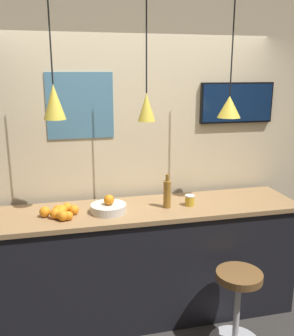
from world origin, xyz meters
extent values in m
cube|color=beige|center=(0.00, 1.05, 1.45)|extent=(8.00, 0.06, 2.90)
cube|color=black|center=(0.00, 0.63, 0.50)|extent=(2.64, 0.59, 1.00)
cube|color=#99754C|center=(0.00, 0.63, 1.02)|extent=(2.68, 0.63, 0.04)
cylinder|color=#B7B7BC|center=(0.61, 0.06, 0.31)|extent=(0.05, 0.05, 0.58)
cylinder|color=brown|center=(0.61, 0.06, 0.62)|extent=(0.36, 0.36, 0.06)
cylinder|color=beige|center=(-0.34, 0.59, 1.08)|extent=(0.29, 0.29, 0.07)
sphere|color=orange|center=(-0.33, 0.58, 1.15)|extent=(0.07, 0.07, 0.07)
sphere|color=orange|center=(-0.33, 0.58, 1.16)|extent=(0.09, 0.09, 0.09)
sphere|color=orange|center=(-0.33, 0.58, 1.15)|extent=(0.08, 0.08, 0.08)
sphere|color=orange|center=(-0.34, 0.58, 1.15)|extent=(0.08, 0.08, 0.08)
sphere|color=orange|center=(-0.77, 0.54, 1.09)|extent=(0.09, 0.09, 0.09)
sphere|color=orange|center=(-0.67, 0.49, 1.08)|extent=(0.07, 0.07, 0.07)
sphere|color=orange|center=(-0.73, 0.56, 1.09)|extent=(0.09, 0.09, 0.09)
sphere|color=orange|center=(-0.74, 0.62, 1.09)|extent=(0.09, 0.09, 0.09)
sphere|color=orange|center=(-0.73, 0.51, 1.08)|extent=(0.08, 0.08, 0.08)
sphere|color=orange|center=(-0.62, 0.60, 1.08)|extent=(0.08, 0.08, 0.08)
sphere|color=orange|center=(-0.71, 0.48, 1.08)|extent=(0.08, 0.08, 0.08)
sphere|color=orange|center=(-0.85, 0.60, 1.09)|extent=(0.09, 0.09, 0.09)
sphere|color=orange|center=(-0.74, 0.58, 1.09)|extent=(0.08, 0.08, 0.08)
sphere|color=orange|center=(-0.71, 0.61, 1.09)|extent=(0.09, 0.09, 0.09)
sphere|color=orange|center=(-0.67, 0.67, 1.08)|extent=(0.08, 0.08, 0.08)
cylinder|color=olive|center=(0.17, 0.59, 1.16)|extent=(0.06, 0.06, 0.24)
cylinder|color=olive|center=(0.17, 0.59, 1.31)|extent=(0.03, 0.03, 0.06)
cylinder|color=gold|center=(0.37, 0.59, 1.09)|extent=(0.08, 0.08, 0.08)
cylinder|color=white|center=(0.37, 0.59, 1.13)|extent=(0.08, 0.08, 0.01)
cylinder|color=black|center=(-0.73, 0.64, 2.44)|extent=(0.01, 0.01, 0.71)
cone|color=yellow|center=(-0.73, 0.64, 1.95)|extent=(0.17, 0.17, 0.27)
sphere|color=#F9EFCC|center=(-0.73, 0.64, 1.84)|extent=(0.04, 0.04, 0.04)
cylinder|color=black|center=(0.00, 0.64, 2.40)|extent=(0.01, 0.01, 0.79)
cone|color=yellow|center=(0.00, 0.64, 1.90)|extent=(0.14, 0.14, 0.23)
sphere|color=#F9EFCC|center=(0.00, 0.64, 1.80)|extent=(0.04, 0.04, 0.04)
cylinder|color=black|center=(0.73, 0.64, 2.39)|extent=(0.01, 0.01, 0.82)
cone|color=yellow|center=(0.73, 0.64, 1.89)|extent=(0.20, 0.20, 0.18)
sphere|color=#F9EFCC|center=(0.73, 0.64, 1.81)|extent=(0.04, 0.04, 0.04)
cube|color=black|center=(0.97, 1.00, 1.89)|extent=(0.73, 0.04, 0.38)
cube|color=#0F2347|center=(0.97, 0.98, 1.89)|extent=(0.70, 0.01, 0.35)
cube|color=teal|center=(-0.51, 1.01, 1.89)|extent=(0.58, 0.01, 0.57)
camera|label=1|loc=(-0.69, -2.33, 2.18)|focal=40.00mm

